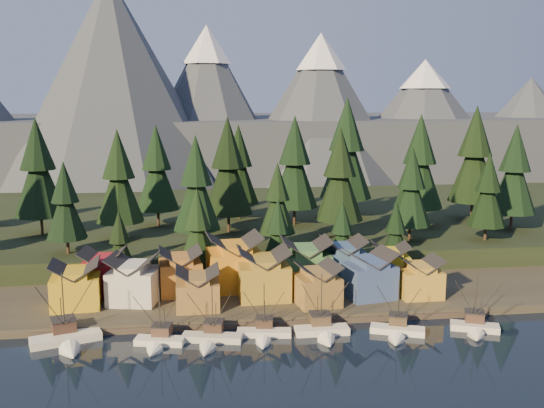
{
  "coord_description": "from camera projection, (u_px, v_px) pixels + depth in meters",
  "views": [
    {
      "loc": [
        -12.9,
        -84.66,
        39.19
      ],
      "look_at": [
        2.38,
        30.0,
        19.07
      ],
      "focal_mm": 40.0,
      "sensor_mm": 36.0,
      "label": 1
    }
  ],
  "objects": [
    {
      "name": "ground",
      "position": [
        283.0,
        363.0,
        91.07
      ],
      "size": [
        500.0,
        500.0,
        0.0
      ],
      "primitive_type": "plane",
      "color": "black",
      "rests_on": "ground"
    },
    {
      "name": "shore_strip",
      "position": [
        255.0,
        280.0,
        130.0
      ],
      "size": [
        400.0,
        50.0,
        1.5
      ],
      "primitive_type": "cube",
      "color": "#342F26",
      "rests_on": "ground"
    },
    {
      "name": "hillside",
      "position": [
        237.0,
        223.0,
        178.45
      ],
      "size": [
        420.0,
        100.0,
        6.0
      ],
      "primitive_type": "cube",
      "color": "black",
      "rests_on": "ground"
    },
    {
      "name": "dock",
      "position": [
        269.0,
        320.0,
        107.1
      ],
      "size": [
        80.0,
        4.0,
        1.0
      ],
      "primitive_type": "cube",
      "color": "#4C4036",
      "rests_on": "ground"
    },
    {
      "name": "mountain_ridge",
      "position": [
        209.0,
        126.0,
        294.64
      ],
      "size": [
        560.0,
        190.0,
        90.0
      ],
      "color": "#4E5564",
      "rests_on": "ground"
    },
    {
      "name": "boat_0",
      "position": [
        66.0,
        331.0,
        97.2
      ],
      "size": [
        11.88,
        12.39,
        12.89
      ],
      "rotation": [
        0.0,
        0.0,
        0.33
      ],
      "color": "silver",
      "rests_on": "ground"
    },
    {
      "name": "boat_1",
      "position": [
        158.0,
        334.0,
        96.88
      ],
      "size": [
        8.53,
        9.05,
        10.3
      ],
      "rotation": [
        0.0,
        0.0,
        -0.22
      ],
      "color": "white",
      "rests_on": "ground"
    },
    {
      "name": "boat_2",
      "position": [
        211.0,
        332.0,
        97.94
      ],
      "size": [
        10.45,
        11.02,
        10.53
      ],
      "rotation": [
        0.0,
        0.0,
        -0.22
      ],
      "color": "beige",
      "rests_on": "ground"
    },
    {
      "name": "boat_3",
      "position": [
        264.0,
        328.0,
        100.23
      ],
      "size": [
        9.59,
        10.21,
        9.89
      ],
      "rotation": [
        0.0,
        0.0,
        -0.15
      ],
      "color": "white",
      "rests_on": "ground"
    },
    {
      "name": "boat_4",
      "position": [
        323.0,
        323.0,
        101.03
      ],
      "size": [
        9.31,
        10.15,
        11.47
      ],
      "rotation": [
        0.0,
        0.0,
        0.0
      ],
      "color": "white",
      "rests_on": "ground"
    },
    {
      "name": "boat_5",
      "position": [
        397.0,
        324.0,
        101.34
      ],
      "size": [
        9.66,
        10.08,
        10.5
      ],
      "rotation": [
        0.0,
        0.0,
        -0.37
      ],
      "color": "white",
      "rests_on": "ground"
    },
    {
      "name": "boat_6",
      "position": [
        476.0,
        320.0,
        102.73
      ],
      "size": [
        8.74,
        9.32,
        10.9
      ],
      "rotation": [
        0.0,
        0.0,
        -0.38
      ],
      "color": "silver",
      "rests_on": "ground"
    },
    {
      "name": "house_front_0",
      "position": [
        76.0,
        283.0,
        110.45
      ],
      "size": [
        9.23,
        8.8,
        8.58
      ],
      "rotation": [
        0.0,
        0.0,
        0.08
      ],
      "color": "gold",
      "rests_on": "shore_strip"
    },
    {
      "name": "house_front_1",
      "position": [
        133.0,
        278.0,
        112.91
      ],
      "size": [
        10.22,
        9.94,
        9.01
      ],
      "rotation": [
        0.0,
        0.0,
        -0.2
      ],
      "color": "beige",
      "rests_on": "shore_strip"
    },
    {
      "name": "house_front_2",
      "position": [
        198.0,
        287.0,
        109.85
      ],
      "size": [
        7.73,
        7.8,
        7.54
      ],
      "rotation": [
        0.0,
        0.0,
        0.0
      ],
      "color": "olive",
      "rests_on": "shore_strip"
    },
    {
      "name": "house_front_3",
      "position": [
        264.0,
        272.0,
        115.38
      ],
      "size": [
        9.71,
        9.27,
        9.68
      ],
      "rotation": [
        0.0,
        0.0,
        0.02
      ],
      "color": "olive",
      "rests_on": "shore_strip"
    },
    {
      "name": "house_front_4",
      "position": [
        317.0,
        283.0,
        112.1
      ],
      "size": [
        8.73,
        9.23,
        7.75
      ],
      "rotation": [
        0.0,
        0.0,
        0.16
      ],
      "color": "olive",
      "rests_on": "shore_strip"
    },
    {
      "name": "house_front_5",
      "position": [
        370.0,
        273.0,
        115.85
      ],
      "size": [
        10.03,
        9.39,
        9.19
      ],
      "rotation": [
        0.0,
        0.0,
        0.18
      ],
      "color": "#374D82",
      "rests_on": "shore_strip"
    },
    {
      "name": "house_front_6",
      "position": [
        420.0,
        276.0,
        116.46
      ],
      "size": [
        7.74,
        7.32,
        7.73
      ],
      "rotation": [
        0.0,
        0.0,
        -0.0
      ],
      "color": "gold",
      "rests_on": "shore_strip"
    },
    {
      "name": "house_back_0",
      "position": [
        103.0,
        271.0,
        117.6
      ],
      "size": [
        8.98,
        8.68,
        9.0
      ],
      "rotation": [
        0.0,
        0.0,
        -0.1
      ],
      "color": "maroon",
      "rests_on": "shore_strip"
    },
    {
      "name": "house_back_1",
      "position": [
        180.0,
        270.0,
        118.1
      ],
      "size": [
        8.71,
        8.8,
        8.99
      ],
      "rotation": [
        0.0,
        0.0,
        0.09
      ],
      "color": "#A76B2B",
      "rests_on": "shore_strip"
    },
    {
      "name": "house_back_2",
      "position": [
        234.0,
        260.0,
        121.0
      ],
      "size": [
        11.37,
        10.61,
        11.08
      ],
      "rotation": [
        0.0,
        0.0,
        0.11
      ],
      "color": "orange",
      "rests_on": "shore_strip"
    },
    {
      "name": "house_back_3",
      "position": [
        306.0,
        261.0,
        122.98
      ],
      "size": [
        9.86,
        8.81,
        9.86
      ],
      "rotation": [
        0.0,
        0.0,
        -0.02
      ],
      "color": "#437740",
      "rests_on": "shore_strip"
    },
    {
      "name": "house_back_4",
      "position": [
        343.0,
        259.0,
        125.48
      ],
      "size": [
        8.68,
        8.34,
        9.42
      ],
      "rotation": [
        0.0,
        0.0,
        -0.0
      ],
      "color": "#36557F",
      "rests_on": "shore_strip"
    },
    {
      "name": "house_back_5",
      "position": [
        390.0,
        262.0,
        125.5
      ],
      "size": [
        8.2,
        8.27,
        8.16
      ],
      "rotation": [
        0.0,
        0.0,
        -0.14
      ],
      "color": "gold",
      "rests_on": "shore_strip"
    },
    {
      "name": "tree_hill_1",
      "position": [
        38.0,
        171.0,
        147.23
      ],
      "size": [
        12.41,
        12.41,
        28.92
      ],
      "color": "#332319",
      "rests_on": "hillside"
    },
    {
      "name": "tree_hill_2",
      "position": [
        65.0,
        204.0,
        129.82
      ],
      "size": [
        8.67,
        8.67,
        20.19
      ],
      "color": "#332319",
      "rests_on": "hillside"
    },
    {
      "name": "tree_hill_3",
      "position": [
        119.0,
        180.0,
        142.26
      ],
      "size": [
        11.34,
        11.34,
        26.43
      ],
      "color": "#332319",
      "rests_on": "hillside"
    },
    {
      "name": "tree_hill_4",
      "position": [
        157.0,
        171.0,
        157.91
      ],
      "size": [
        11.51,
        11.51,
        26.8
      ],
      "color": "#332319",
      "rests_on": "hillside"
    },
    {
      "name": "tree_hill_5",
      "position": [
        196.0,
        187.0,
        134.93
      ],
      "size": [
        10.92,
        10.92,
        25.44
      ],
      "color": "#332319",
      "rests_on": "hillside"
    },
    {
      "name": "tree_hill_6",
      "position": [
        228.0,
        169.0,
        150.27
      ],
      "size": [
        12.49,
        12.49,
        29.09
      ],
      "color": "#332319",
      "rests_on": "hillside"
    },
    {
      "name": "tree_hill_7",
      "position": [
        277.0,
        201.0,
        135.89
      ],
      "size": [
        8.29,
        8.29,
        19.32
      ],
      "color": "#332319",
      "rests_on": "hillside"
    },
    {
      "name": "tree_hill_8",
      "position": [
        295.0,
        165.0,
        159.46
      ],
      "size": [
        12.46,
        12.46,
        29.03
      ],
      "color": "#332319",
      "rests_on": "hillside"
    },
    {
      "name": "tree_hill_9",
      "position": [
        340.0,
        178.0,
        144.1
      ],
      "size": [
        11.51,
        11.51,
        26.82
      ],
      "color": "#332319",
      "rests_on": "hillside"
    },
    {
      "name": "tree_hill_10",
      "position": [
        346.0,
        152.0,
        168.9
      ],
      "size": [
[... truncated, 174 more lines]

